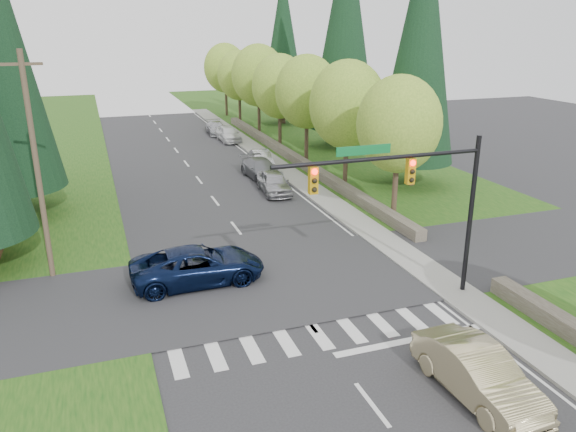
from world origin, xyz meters
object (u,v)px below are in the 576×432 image
parked_car_a (274,182)px  parked_car_e (216,128)px  sedan_champagne (478,373)px  parked_car_d (229,134)px  parked_car_c (261,159)px  suv_navy (198,265)px  parked_car_b (261,169)px

parked_car_a → parked_car_e: (1.04, 22.70, -0.09)m
sedan_champagne → parked_car_d: (2.30, 41.53, -0.04)m
parked_car_a → parked_car_c: size_ratio=1.12×
parked_car_c → parked_car_d: (-0.07, 10.86, 0.11)m
sedan_champagne → parked_car_d: bearing=84.7°
sedan_champagne → parked_car_c: size_ratio=1.24×
sedan_champagne → parked_car_d: 41.60m
parked_car_a → suv_navy: bearing=-117.4°
parked_car_a → parked_car_b: (0.32, 4.03, -0.03)m
parked_car_a → parked_car_b: size_ratio=0.89×
sedan_champagne → parked_car_c: sedan_champagne is taller
parked_car_a → parked_car_c: bearing=83.8°
sedan_champagne → parked_car_b: bearing=85.1°
sedan_champagne → suv_navy: (-6.56, 10.88, 0.01)m
sedan_champagne → parked_car_b: (1.29, 27.12, -0.08)m
parked_car_d → parked_car_e: 4.27m
parked_car_a → parked_car_e: size_ratio=0.97×
parked_car_b → parked_car_d: (1.01, 14.41, 0.04)m
parked_car_b → parked_car_c: 3.71m
suv_navy → parked_car_e: suv_navy is taller
parked_car_b → parked_car_c: parked_car_b is taller
sedan_champagne → suv_navy: suv_navy is taller
sedan_champagne → parked_car_b: size_ratio=0.98×
parked_car_a → parked_car_e: 22.73m
sedan_champagne → suv_navy: bearing=118.9°
sedan_champagne → parked_car_b: 27.15m
parked_car_a → parked_car_d: (1.33, 18.44, 0.01)m
parked_car_a → parked_car_d: 18.49m
parked_car_d → parked_car_c: bearing=-90.5°
suv_navy → parked_car_e: 35.94m
sedan_champagne → parked_car_c: (2.37, 30.67, -0.15)m
sedan_champagne → suv_navy: 12.70m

